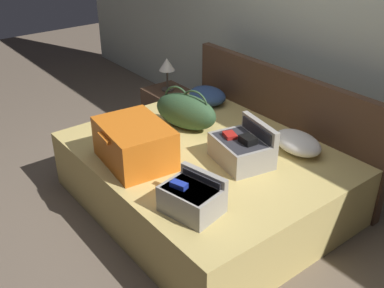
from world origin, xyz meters
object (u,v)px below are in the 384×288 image
at_px(bed, 204,177).
at_px(hard_case_small, 192,198).
at_px(hard_case_large, 135,143).
at_px(pillow_center_head, 298,143).
at_px(hard_case_medium, 242,148).
at_px(nightstand, 168,109).
at_px(pillow_near_headboard, 207,96).
at_px(table_lamp, 167,66).
at_px(duffel_bag, 186,111).

xyz_separation_m(bed, hard_case_small, (0.54, -0.55, 0.34)).
height_order(hard_case_large, pillow_center_head, hard_case_large).
bearing_deg(hard_case_medium, pillow_center_head, 84.15).
relative_size(hard_case_large, nightstand, 1.42).
height_order(hard_case_large, pillow_near_headboard, hard_case_large).
bearing_deg(table_lamp, bed, -23.66).
height_order(hard_case_medium, table_lamp, table_lamp).
xyz_separation_m(bed, hard_case_medium, (0.30, 0.11, 0.36)).
xyz_separation_m(hard_case_medium, duffel_bag, (-0.70, 0.02, 0.04)).
xyz_separation_m(pillow_near_headboard, pillow_center_head, (1.13, -0.04, -0.01)).
height_order(duffel_bag, pillow_center_head, duffel_bag).
relative_size(bed, pillow_center_head, 4.82).
xyz_separation_m(pillow_center_head, table_lamp, (-1.73, 0.01, 0.14)).
relative_size(hard_case_medium, pillow_center_head, 1.14).
bearing_deg(table_lamp, pillow_center_head, -0.20).
relative_size(hard_case_small, duffel_bag, 0.64).
bearing_deg(table_lamp, nightstand, 0.00).
distance_m(hard_case_large, hard_case_small, 0.73).
bearing_deg(hard_case_large, hard_case_medium, 58.32).
relative_size(pillow_near_headboard, pillow_center_head, 0.91).
xyz_separation_m(hard_case_large, table_lamp, (-1.11, 1.07, 0.06)).
height_order(pillow_near_headboard, pillow_center_head, pillow_near_headboard).
relative_size(pillow_center_head, table_lamp, 1.23).
distance_m(nightstand, table_lamp, 0.48).
height_order(pillow_near_headboard, nightstand, pillow_near_headboard).
height_order(nightstand, table_lamp, table_lamp).
bearing_deg(duffel_bag, pillow_near_headboard, 121.10).
xyz_separation_m(duffel_bag, nightstand, (-0.89, 0.44, -0.42)).
bearing_deg(nightstand, duffel_bag, -26.25).
height_order(duffel_bag, table_lamp, duffel_bag).
height_order(hard_case_small, pillow_center_head, hard_case_small).
distance_m(hard_case_large, pillow_near_headboard, 1.22).
xyz_separation_m(hard_case_large, nightstand, (-1.11, 1.07, -0.42)).
xyz_separation_m(pillow_near_headboard, nightstand, (-0.60, -0.04, -0.34)).
height_order(hard_case_large, hard_case_small, hard_case_large).
bearing_deg(hard_case_large, duffel_bag, 115.77).
bearing_deg(hard_case_small, table_lamp, 136.81).
bearing_deg(pillow_center_head, hard_case_small, -84.62).
relative_size(hard_case_small, pillow_center_head, 0.94).
bearing_deg(hard_case_large, nightstand, 142.47).
relative_size(hard_case_large, hard_case_small, 1.58).
bearing_deg(table_lamp, hard_case_small, -31.27).
xyz_separation_m(bed, pillow_center_head, (0.44, 0.56, 0.31)).
xyz_separation_m(bed, nightstand, (-1.30, 0.57, -0.02)).
distance_m(hard_case_medium, duffel_bag, 0.71).
bearing_deg(hard_case_small, pillow_near_headboard, 125.08).
relative_size(hard_case_large, duffel_bag, 1.01).
relative_size(duffel_bag, nightstand, 1.41).
bearing_deg(table_lamp, duffel_bag, -26.25).
relative_size(bed, duffel_bag, 3.28).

